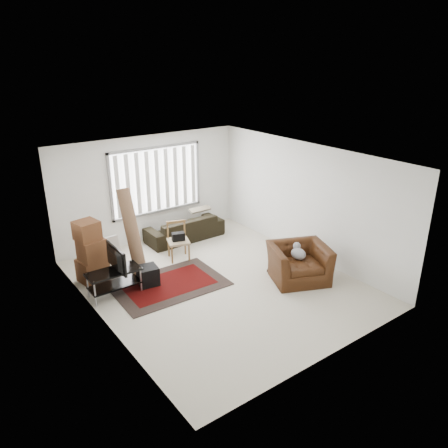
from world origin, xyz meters
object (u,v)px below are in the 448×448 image
object	(u,v)px
tv_stand	(114,277)
side_chair	(178,239)
moving_boxes	(91,254)
sofa	(184,225)
armchair	(299,260)

from	to	relation	value
tv_stand	side_chair	size ratio (longest dim) A/B	1.19
moving_boxes	side_chair	distance (m)	2.03
moving_boxes	tv_stand	bearing A→B (deg)	-80.81
sofa	armchair	world-z (taller)	armchair
tv_stand	side_chair	bearing A→B (deg)	19.86
tv_stand	moving_boxes	xyz separation A→B (m)	(-0.13, 0.83, 0.24)
sofa	moving_boxes	bearing A→B (deg)	15.74
tv_stand	sofa	xyz separation A→B (m)	(2.62, 1.61, 0.01)
side_chair	moving_boxes	bearing A→B (deg)	-165.78
tv_stand	armchair	bearing A→B (deg)	-26.63
tv_stand	sofa	bearing A→B (deg)	31.58
side_chair	armchair	distance (m)	2.86
side_chair	armchair	world-z (taller)	side_chair
tv_stand	sofa	size ratio (longest dim) A/B	0.52
sofa	side_chair	bearing A→B (deg)	51.77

